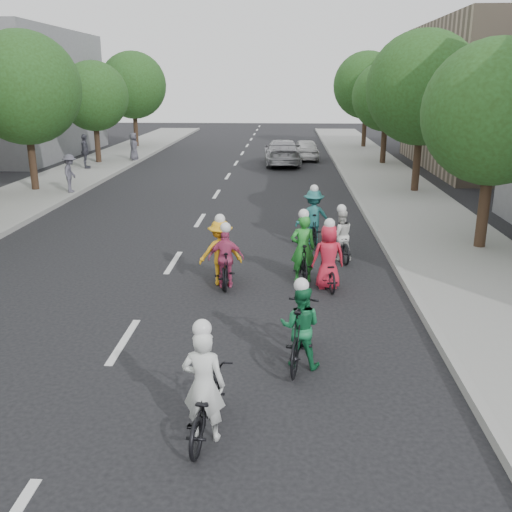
# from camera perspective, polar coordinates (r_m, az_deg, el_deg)

# --- Properties ---
(ground) EXTENTS (120.00, 120.00, 0.00)m
(ground) POSITION_cam_1_polar(r_m,az_deg,el_deg) (11.40, -13.08, -8.31)
(ground) COLOR black
(ground) RESTS_ON ground
(curb_left) EXTENTS (0.18, 80.00, 0.18)m
(curb_left) POSITION_cam_1_polar(r_m,az_deg,el_deg) (22.37, -21.17, 3.76)
(curb_left) COLOR #999993
(curb_left) RESTS_ON ground
(sidewalk_right) EXTENTS (4.00, 80.00, 0.15)m
(sidewalk_right) POSITION_cam_1_polar(r_m,az_deg,el_deg) (21.00, 16.54, 3.36)
(sidewalk_right) COLOR gray
(sidewalk_right) RESTS_ON ground
(curb_right) EXTENTS (0.18, 80.00, 0.18)m
(curb_right) POSITION_cam_1_polar(r_m,az_deg,el_deg) (20.63, 11.26, 3.55)
(curb_right) COLOR #999993
(curb_right) RESTS_ON ground
(tree_l_3) EXTENTS (4.80, 4.80, 6.93)m
(tree_l_3) POSITION_cam_1_polar(r_m,az_deg,el_deg) (27.31, -22.17, 15.28)
(tree_l_3) COLOR black
(tree_l_3) RESTS_ON ground
(tree_l_4) EXTENTS (4.00, 4.00, 5.97)m
(tree_l_4) POSITION_cam_1_polar(r_m,az_deg,el_deg) (35.71, -15.93, 15.11)
(tree_l_4) COLOR black
(tree_l_4) RESTS_ON ground
(tree_l_5) EXTENTS (4.80, 4.80, 6.93)m
(tree_l_5) POSITION_cam_1_polar(r_m,az_deg,el_deg) (44.33, -12.19, 16.35)
(tree_l_5) COLOR black
(tree_l_5) RESTS_ON ground
(tree_r_0) EXTENTS (4.00, 4.00, 5.97)m
(tree_r_0) POSITION_cam_1_polar(r_m,az_deg,el_deg) (17.45, 22.79, 13.05)
(tree_r_0) COLOR black
(tree_r_0) RESTS_ON ground
(tree_r_1) EXTENTS (4.80, 4.80, 6.93)m
(tree_r_1) POSITION_cam_1_polar(r_m,az_deg,el_deg) (26.10, 16.34, 15.80)
(tree_r_1) COLOR black
(tree_r_1) RESTS_ON ground
(tree_r_2) EXTENTS (4.00, 4.00, 5.97)m
(tree_r_2) POSITION_cam_1_polar(r_m,az_deg,el_deg) (34.95, 12.94, 15.30)
(tree_r_2) COLOR black
(tree_r_2) RESTS_ON ground
(tree_r_3) EXTENTS (4.80, 4.80, 6.93)m
(tree_r_3) POSITION_cam_1_polar(r_m,az_deg,el_deg) (43.84, 11.00, 16.41)
(tree_r_3) COLOR black
(tree_r_3) RESTS_ON ground
(cyclist_0) EXTENTS (0.78, 1.78, 1.80)m
(cyclist_0) POSITION_cam_1_polar(r_m,az_deg,el_deg) (8.20, -5.13, -14.00)
(cyclist_0) COLOR black
(cyclist_0) RESTS_ON ground
(cyclist_1) EXTENTS (0.84, 1.96, 1.63)m
(cyclist_1) POSITION_cam_1_polar(r_m,az_deg,el_deg) (10.05, 4.43, -7.45)
(cyclist_1) COLOR black
(cyclist_1) RESTS_ON ground
(cyclist_2) EXTENTS (1.13, 1.71, 1.77)m
(cyclist_2) POSITION_cam_1_polar(r_m,az_deg,el_deg) (13.99, -3.53, -0.21)
(cyclist_2) COLOR black
(cyclist_2) RESTS_ON ground
(cyclist_3) EXTENTS (0.88, 1.55, 1.62)m
(cyclist_3) POSITION_cam_1_polar(r_m,az_deg,el_deg) (13.81, -2.98, -0.70)
(cyclist_3) COLOR black
(cyclist_3) RESTS_ON ground
(cyclist_4) EXTENTS (0.84, 1.64, 1.73)m
(cyclist_4) POSITION_cam_1_polar(r_m,az_deg,el_deg) (13.82, 7.21, -0.75)
(cyclist_4) COLOR black
(cyclist_4) RESTS_ON ground
(cyclist_5) EXTENTS (0.66, 1.69, 1.84)m
(cyclist_5) POSITION_cam_1_polar(r_m,az_deg,el_deg) (14.24, 4.68, 0.02)
(cyclist_5) COLOR black
(cyclist_5) RESTS_ON ground
(cyclist_6) EXTENTS (0.94, 1.86, 1.59)m
(cyclist_6) POSITION_cam_1_polar(r_m,az_deg,el_deg) (16.09, 8.40, 1.62)
(cyclist_6) COLOR black
(cyclist_6) RESTS_ON ground
(cyclist_7) EXTENTS (1.14, 1.66, 1.84)m
(cyclist_7) POSITION_cam_1_polar(r_m,az_deg,el_deg) (17.55, 5.74, 3.53)
(cyclist_7) COLOR black
(cyclist_7) RESTS_ON ground
(follow_car_lead) EXTENTS (2.36, 5.26, 1.50)m
(follow_car_lead) POSITION_cam_1_polar(r_m,az_deg,el_deg) (34.62, 2.65, 10.34)
(follow_car_lead) COLOR #A7A6AB
(follow_car_lead) RESTS_ON ground
(follow_car_trail) EXTENTS (1.76, 3.93, 1.31)m
(follow_car_trail) POSITION_cam_1_polar(r_m,az_deg,el_deg) (37.06, 4.97, 10.60)
(follow_car_trail) COLOR silver
(follow_car_trail) RESTS_ON ground
(spectator_0) EXTENTS (0.72, 1.13, 1.65)m
(spectator_0) POSITION_cam_1_polar(r_m,az_deg,el_deg) (26.27, -18.09, 7.88)
(spectator_0) COLOR #545260
(spectator_0) RESTS_ON sidewalk_left
(spectator_1) EXTENTS (0.78, 1.19, 1.87)m
(spectator_1) POSITION_cam_1_polar(r_m,az_deg,el_deg) (33.41, -16.72, 9.99)
(spectator_1) COLOR #464652
(spectator_1) RESTS_ON sidewalk_left
(spectator_2) EXTENTS (0.63, 0.87, 1.65)m
(spectator_2) POSITION_cam_1_polar(r_m,az_deg,el_deg) (36.32, -12.14, 10.66)
(spectator_2) COLOR #555260
(spectator_2) RESTS_ON sidewalk_left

